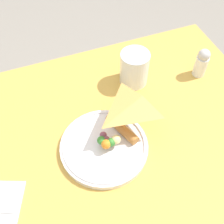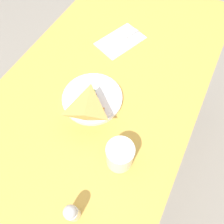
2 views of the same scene
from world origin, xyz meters
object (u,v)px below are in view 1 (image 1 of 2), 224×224
at_px(salt_shaker, 202,62).
at_px(milk_glass, 134,69).
at_px(dining_table, 50,186).
at_px(plate_pizza, 104,145).

bearing_deg(salt_shaker, milk_glass, 167.23).
bearing_deg(milk_glass, salt_shaker, -12.77).
height_order(dining_table, milk_glass, milk_glass).
relative_size(milk_glass, salt_shaker, 1.10).
bearing_deg(dining_table, salt_shaker, 15.62).
xyz_separation_m(dining_table, salt_shaker, (0.52, 0.15, 0.15)).
bearing_deg(plate_pizza, milk_glass, 49.55).
relative_size(plate_pizza, milk_glass, 2.13).
bearing_deg(salt_shaker, plate_pizza, -158.24).
relative_size(plate_pizza, salt_shaker, 2.35).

